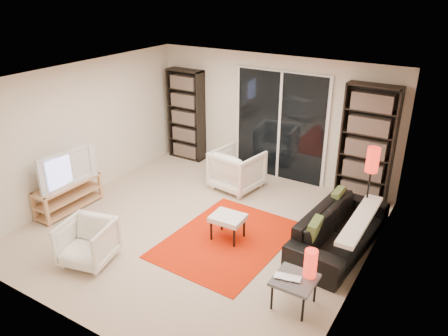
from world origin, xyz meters
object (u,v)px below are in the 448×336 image
at_px(tv_stand, 68,195).
at_px(armchair_front, 87,242).
at_px(bookshelf_left, 186,115).
at_px(ottoman, 228,219).
at_px(bookshelf_right, 367,145).
at_px(armchair_back, 237,169).
at_px(floor_lamp, 371,168).
at_px(side_table, 295,281).
at_px(sofa, 340,230).

relative_size(tv_stand, armchair_front, 1.77).
distance_m(bookshelf_left, ottoman, 3.48).
height_order(bookshelf_right, armchair_back, bookshelf_right).
bearing_deg(ottoman, floor_lamp, 37.52).
height_order(bookshelf_right, side_table, bookshelf_right).
relative_size(bookshelf_right, armchair_back, 2.50).
bearing_deg(armchair_back, ottoman, 123.80).
xyz_separation_m(bookshelf_left, ottoman, (2.47, -2.37, -0.63)).
distance_m(tv_stand, side_table, 4.28).
xyz_separation_m(bookshelf_right, side_table, (0.08, -3.23, -0.69)).
bearing_deg(bookshelf_left, floor_lamp, -14.09).
distance_m(ottoman, side_table, 1.69).
relative_size(sofa, floor_lamp, 1.46).
bearing_deg(bookshelf_left, side_table, -39.41).
distance_m(bookshelf_right, armchair_front, 4.83).
xyz_separation_m(sofa, side_table, (-0.08, -1.52, 0.06)).
relative_size(bookshelf_left, side_table, 3.91).
relative_size(bookshelf_right, floor_lamp, 1.48).
bearing_deg(ottoman, sofa, 23.23).
bearing_deg(floor_lamp, bookshelf_left, 165.91).
bearing_deg(side_table, bookshelf_right, 91.40).
relative_size(bookshelf_right, ottoman, 4.12).
xyz_separation_m(ottoman, floor_lamp, (1.72, 1.32, 0.74)).
xyz_separation_m(armchair_back, side_table, (2.21, -2.46, -0.03)).
height_order(ottoman, side_table, same).
distance_m(armchair_back, side_table, 3.30).
bearing_deg(bookshelf_right, side_table, -88.60).
height_order(bookshelf_left, ottoman, bookshelf_left).
bearing_deg(armchair_back, sofa, 166.21).
bearing_deg(armchair_front, ottoman, 34.68).
bearing_deg(bookshelf_left, armchair_back, -24.19).
bearing_deg(armchair_front, sofa, 23.53).
height_order(armchair_back, armchair_front, armchair_back).
distance_m(bookshelf_left, bookshelf_right, 3.85).
relative_size(bookshelf_right, side_table, 4.21).
xyz_separation_m(tv_stand, sofa, (4.35, 1.29, 0.04)).
height_order(sofa, floor_lamp, floor_lamp).
bearing_deg(side_table, armchair_front, -166.67).
distance_m(bookshelf_left, armchair_back, 1.98).
height_order(armchair_front, ottoman, armchair_front).
bearing_deg(side_table, bookshelf_left, 140.59).
xyz_separation_m(armchair_front, ottoman, (1.37, 1.53, 0.03)).
xyz_separation_m(sofa, ottoman, (-1.53, -0.66, 0.04)).
bearing_deg(ottoman, side_table, -30.57).
bearing_deg(bookshelf_left, ottoman, -43.77).
bearing_deg(armchair_back, bookshelf_right, -151.53).
height_order(sofa, side_table, sofa).
xyz_separation_m(bookshelf_left, tv_stand, (-0.35, -3.00, -0.71)).
height_order(armchair_front, floor_lamp, floor_lamp).
bearing_deg(bookshelf_right, bookshelf_left, 180.00).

